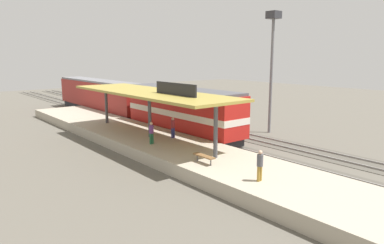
% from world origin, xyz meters
% --- Properties ---
extents(ground_plane, '(120.00, 120.00, 0.00)m').
position_xyz_m(ground_plane, '(2.00, 0.00, 0.00)').
color(ground_plane, '#5B564C').
extents(track_near, '(3.20, 110.00, 0.16)m').
position_xyz_m(track_near, '(0.00, 0.00, 0.03)').
color(track_near, '#4E4941').
rests_on(track_near, ground).
extents(track_far, '(3.20, 110.00, 0.16)m').
position_xyz_m(track_far, '(4.60, 0.00, 0.03)').
color(track_far, '#4E4941').
rests_on(track_far, ground).
extents(platform, '(6.00, 44.00, 0.90)m').
position_xyz_m(platform, '(-4.60, 0.00, 0.45)').
color(platform, '#A89E89').
rests_on(platform, ground).
extents(station_canopy, '(5.20, 18.00, 4.70)m').
position_xyz_m(station_canopy, '(-4.60, -0.09, 4.53)').
color(station_canopy, '#47474C').
rests_on(station_canopy, platform).
extents(platform_bench, '(0.44, 1.70, 0.50)m').
position_xyz_m(platform_bench, '(-6.00, -8.45, 1.34)').
color(platform_bench, '#333338').
rests_on(platform_bench, platform).
extents(locomotive, '(2.93, 14.43, 4.44)m').
position_xyz_m(locomotive, '(0.00, 1.61, 2.41)').
color(locomotive, '#28282D').
rests_on(locomotive, track_near).
extents(passenger_carriage_single, '(2.90, 20.00, 4.24)m').
position_xyz_m(passenger_carriage_single, '(0.00, 19.61, 2.31)').
color(passenger_carriage_single, '#28282D').
rests_on(passenger_carriage_single, track_near).
extents(light_mast, '(1.10, 1.10, 11.70)m').
position_xyz_m(light_mast, '(7.80, -2.54, 8.40)').
color(light_mast, slate).
rests_on(light_mast, ground).
extents(person_waiting, '(0.34, 0.34, 1.71)m').
position_xyz_m(person_waiting, '(-5.87, -2.21, 1.85)').
color(person_waiting, '#23603D').
rests_on(person_waiting, platform).
extents(person_walking, '(0.34, 0.34, 1.71)m').
position_xyz_m(person_walking, '(-3.37, -1.56, 1.85)').
color(person_walking, navy).
rests_on(person_walking, platform).
extents(person_boarding, '(0.34, 0.34, 1.71)m').
position_xyz_m(person_boarding, '(-5.83, -12.82, 1.85)').
color(person_boarding, olive).
rests_on(person_boarding, platform).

